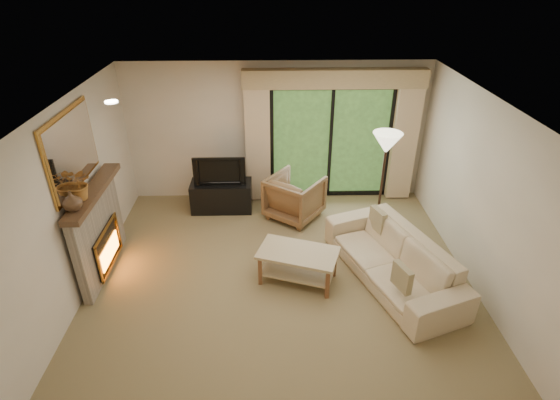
{
  "coord_description": "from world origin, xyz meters",
  "views": [
    {
      "loc": [
        -0.15,
        -5.15,
        4.15
      ],
      "look_at": [
        0.0,
        0.3,
        1.1
      ],
      "focal_mm": 28.0,
      "sensor_mm": 36.0,
      "label": 1
    }
  ],
  "objects_px": {
    "media_console": "(222,196)",
    "armchair": "(295,197)",
    "sofa": "(392,259)",
    "coffee_table": "(298,266)"
  },
  "relations": [
    {
      "from": "media_console",
      "to": "armchair",
      "type": "distance_m",
      "value": 1.37
    },
    {
      "from": "armchair",
      "to": "sofa",
      "type": "xyz_separation_m",
      "value": [
        1.31,
        -1.79,
        -0.05
      ]
    },
    {
      "from": "sofa",
      "to": "coffee_table",
      "type": "bearing_deg",
      "value": -110.18
    },
    {
      "from": "armchair",
      "to": "sofa",
      "type": "relative_size",
      "value": 0.36
    },
    {
      "from": "media_console",
      "to": "armchair",
      "type": "height_order",
      "value": "armchair"
    },
    {
      "from": "sofa",
      "to": "media_console",
      "type": "bearing_deg",
      "value": -148.38
    },
    {
      "from": "media_console",
      "to": "sofa",
      "type": "distance_m",
      "value": 3.37
    },
    {
      "from": "armchair",
      "to": "coffee_table",
      "type": "distance_m",
      "value": 1.79
    },
    {
      "from": "media_console",
      "to": "armchair",
      "type": "relative_size",
      "value": 1.26
    },
    {
      "from": "armchair",
      "to": "media_console",
      "type": "bearing_deg",
      "value": 23.61
    }
  ]
}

